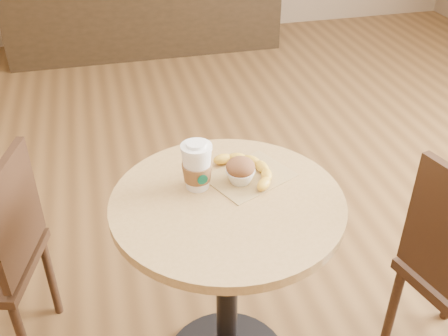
# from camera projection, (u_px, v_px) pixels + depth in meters

# --- Properties ---
(cafe_table) EXTENTS (0.67, 0.67, 0.75)m
(cafe_table) POSITION_uv_depth(u_px,v_px,m) (227.00, 258.00, 1.61)
(cafe_table) COLOR black
(cafe_table) RESTS_ON ground
(kraft_bag) EXTENTS (0.29, 0.26, 0.00)m
(kraft_bag) POSITION_uv_depth(u_px,v_px,m) (250.00, 176.00, 1.57)
(kraft_bag) COLOR #9C7F4B
(kraft_bag) RESTS_ON cafe_table
(coffee_cup) EXTENTS (0.09, 0.09, 0.15)m
(coffee_cup) POSITION_uv_depth(u_px,v_px,m) (197.00, 167.00, 1.49)
(coffee_cup) COLOR white
(coffee_cup) RESTS_ON cafe_table
(muffin) EXTENTS (0.09, 0.09, 0.08)m
(muffin) POSITION_uv_depth(u_px,v_px,m) (240.00, 171.00, 1.53)
(muffin) COLOR white
(muffin) RESTS_ON kraft_bag
(banana) EXTENTS (0.24, 0.27, 0.03)m
(banana) POSITION_uv_depth(u_px,v_px,m) (246.00, 171.00, 1.57)
(banana) COLOR gold
(banana) RESTS_ON kraft_bag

